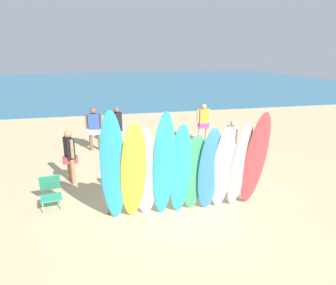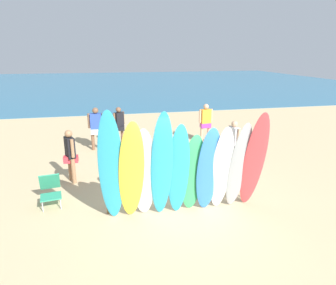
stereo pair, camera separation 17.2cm
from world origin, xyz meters
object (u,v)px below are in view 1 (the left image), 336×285
beachgoer_photographing (203,120)px  beach_chair_red (50,190)px  surfboard_teal_0 (113,169)px  beachgoer_by_water (117,124)px  surfboard_teal_4 (180,171)px  beachgoer_midbeach (70,153)px  beachgoer_strolling (94,126)px  surfboard_white_7 (223,169)px  beachgoer_near_rack (233,140)px  surfboard_rack (181,183)px  surfboard_green_5 (194,173)px  surfboard_grey_8 (240,166)px  surfboard_teal_3 (164,167)px  surfboard_red_9 (255,161)px  surfboard_yellow_1 (133,173)px  surfboard_blue_6 (210,170)px  surfboard_white_2 (145,174)px

beachgoer_photographing → beach_chair_red: beachgoer_photographing is taller
surfboard_teal_0 → beachgoer_by_water: (0.55, 6.28, -0.44)m
surfboard_teal_4 → beach_chair_red: (-3.04, 1.30, -0.74)m
beachgoer_midbeach → beach_chair_red: bearing=141.2°
beachgoer_photographing → beachgoer_strolling: size_ratio=0.98×
surfboard_white_7 → beachgoer_photographing: size_ratio=1.36×
surfboard_white_7 → beachgoer_near_rack: bearing=63.2°
surfboard_rack → surfboard_green_5: size_ratio=1.82×
surfboard_grey_8 → beachgoer_by_water: (-2.44, 6.24, -0.22)m
surfboard_teal_3 → surfboard_red_9: (2.23, -0.03, -0.05)m
surfboard_yellow_1 → beachgoer_near_rack: bearing=34.0°
surfboard_teal_3 → beachgoer_near_rack: size_ratio=1.71×
surfboard_rack → surfboard_teal_4: surfboard_teal_4 is taller
surfboard_teal_0 → surfboard_teal_3: size_ratio=1.04×
surfboard_red_9 → beachgoer_midbeach: surfboard_red_9 is taller
beach_chair_red → surfboard_teal_4: bearing=-31.7°
beach_chair_red → surfboard_green_5: bearing=-27.4°
surfboard_yellow_1 → surfboard_blue_6: 1.82m
surfboard_blue_6 → beachgoer_strolling: 6.26m
surfboard_teal_4 → beachgoer_photographing: size_ratio=1.42×
surfboard_green_5 → beachgoer_photographing: surfboard_green_5 is taller
surfboard_red_9 → beachgoer_midbeach: (-4.44, 2.76, -0.35)m
surfboard_rack → surfboard_blue_6: 0.86m
surfboard_teal_4 → beachgoer_strolling: size_ratio=1.39×
surfboard_red_9 → beachgoer_by_water: 6.92m
surfboard_red_9 → surfboard_white_7: bearing=177.7°
surfboard_red_9 → beachgoer_strolling: 6.90m
surfboard_rack → beachgoer_midbeach: (-2.79, 2.19, 0.31)m
surfboard_yellow_1 → surfboard_white_2: size_ratio=1.11×
surfboard_yellow_1 → surfboard_white_7: bearing=-2.5°
beach_chair_red → beachgoer_by_water: bearing=58.6°
surfboard_teal_3 → beachgoer_midbeach: bearing=130.6°
surfboard_rack → beachgoer_photographing: (2.51, 5.37, 0.34)m
surfboard_green_5 → surfboard_grey_8: bearing=-10.8°
surfboard_teal_3 → surfboard_white_7: size_ratio=1.20×
surfboard_teal_3 → beachgoer_midbeach: (-2.22, 2.73, -0.40)m
surfboard_teal_0 → beachgoer_by_water: surfboard_teal_0 is taller
beachgoer_near_rack → surfboard_teal_4: bearing=124.0°
surfboard_teal_4 → surfboard_grey_8: bearing=2.7°
surfboard_white_7 → surfboard_red_9: (0.77, -0.10, 0.17)m
surfboard_white_2 → beachgoer_near_rack: (3.44, 2.81, -0.22)m
surfboard_green_5 → surfboard_white_7: size_ratio=0.91×
surfboard_yellow_1 → beachgoer_near_rack: (3.72, 2.91, -0.33)m
surfboard_yellow_1 → beachgoer_photographing: size_ratio=1.54×
surfboard_white_2 → surfboard_teal_4: (0.80, -0.05, 0.03)m
surfboard_teal_3 → surfboard_grey_8: size_ratio=1.15×
surfboard_teal_3 → surfboard_teal_4: size_ratio=1.14×
surfboard_teal_0 → surfboard_yellow_1: bearing=3.7°
beachgoer_near_rack → beachgoer_photographing: bearing=-14.0°
surfboard_teal_4 → beachgoer_strolling: 6.03m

